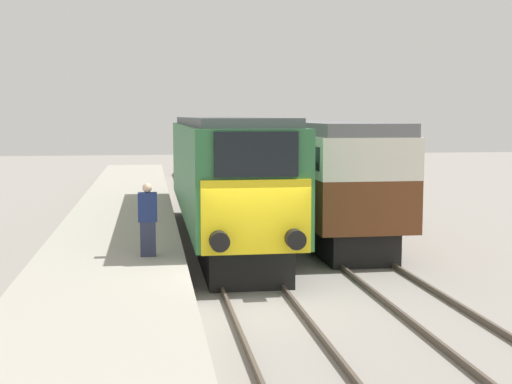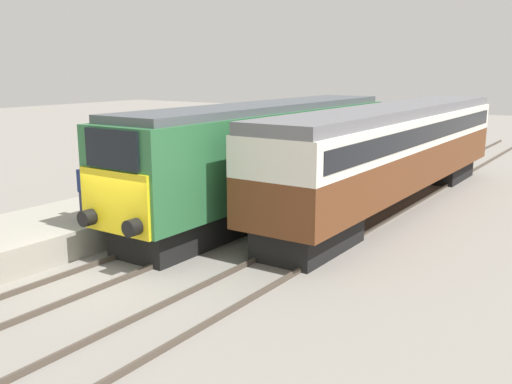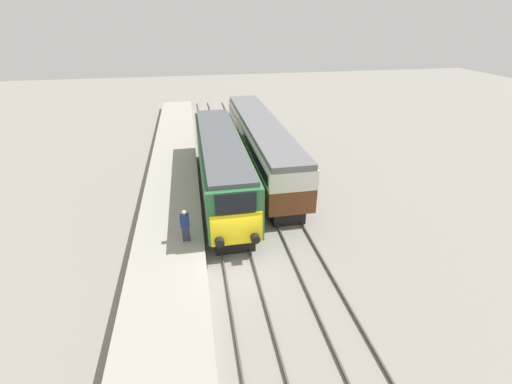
% 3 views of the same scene
% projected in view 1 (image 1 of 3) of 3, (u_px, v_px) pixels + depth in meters
% --- Properties ---
extents(ground_plane, '(120.00, 120.00, 0.00)m').
position_uv_depth(ground_plane, '(260.00, 304.00, 15.50)').
color(ground_plane, gray).
extents(platform_left, '(3.50, 50.00, 0.82)m').
position_uv_depth(platform_left, '(120.00, 231.00, 22.84)').
color(platform_left, '#9E998C').
rests_on(platform_left, ground_plane).
extents(rails_near_track, '(1.51, 60.00, 0.14)m').
position_uv_depth(rails_near_track, '(233.00, 256.00, 20.41)').
color(rails_near_track, '#4C4238').
rests_on(rails_near_track, ground_plane).
extents(rails_far_track, '(1.50, 60.00, 0.14)m').
position_uv_depth(rails_far_track, '(348.00, 253.00, 20.91)').
color(rails_far_track, '#4C4238').
rests_on(rails_far_track, ground_plane).
extents(locomotive, '(2.70, 14.86, 4.03)m').
position_uv_depth(locomotive, '(223.00, 173.00, 22.94)').
color(locomotive, black).
rests_on(locomotive, ground_plane).
extents(passenger_carriage, '(2.75, 17.72, 3.88)m').
position_uv_depth(passenger_carriage, '(302.00, 161.00, 27.13)').
color(passenger_carriage, black).
rests_on(passenger_carriage, ground_plane).
extents(person_on_platform, '(0.44, 0.26, 1.72)m').
position_uv_depth(person_on_platform, '(148.00, 220.00, 16.57)').
color(person_on_platform, '#2D334C').
rests_on(person_on_platform, platform_left).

